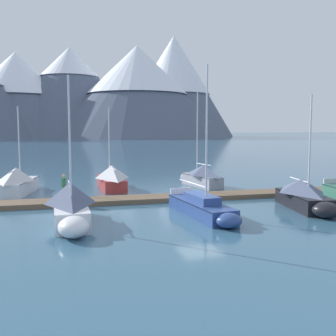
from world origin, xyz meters
The scene contains 13 objects.
ground_plane centered at (0.00, 0.00, 0.00)m, with size 700.00×700.00×0.00m, color #335B75.
mountain_shoulder_ridge centered at (-17.45, 200.88, 23.29)m, with size 84.51×84.51×43.86m.
mountain_east_summit centered at (9.55, 201.58, 24.51)m, with size 91.07×91.07×47.83m.
mountain_rear_spur centered at (41.11, 179.16, 24.77)m, with size 92.59×92.59×46.49m.
mountain_north_horn centered at (67.40, 197.79, 30.70)m, with size 68.34×68.34×57.18m.
dock centered at (0.00, 4.00, 0.15)m, with size 24.14×3.78×0.30m.
sailboat_nearest_berth centered at (-10.47, 10.20, 0.95)m, with size 3.17×6.48×6.57m.
sailboat_second_berth centered at (-7.58, -1.00, 0.97)m, with size 2.05×6.29×7.46m.
sailboat_mid_dock_port centered at (-3.42, 10.42, 0.92)m, with size 2.10×6.42×6.65m.
sailboat_mid_dock_starboard centered at (-0.41, -1.50, 0.52)m, with size 1.86×6.89×8.29m.
sailboat_far_berth centered at (4.13, 9.50, 0.88)m, with size 2.18×5.65×8.02m.
sailboat_outer_slip centered at (6.33, -1.49, 0.84)m, with size 2.96×6.16×6.90m.
person_on_dock centered at (-7.54, 4.47, 1.26)m, with size 0.31×0.57×1.69m.
Camera 1 is at (-9.20, -21.62, 4.94)m, focal length 42.64 mm.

